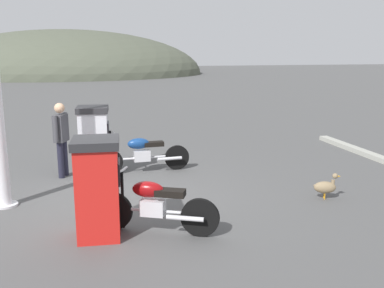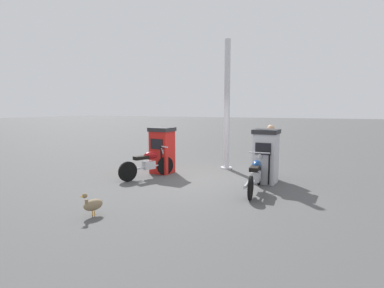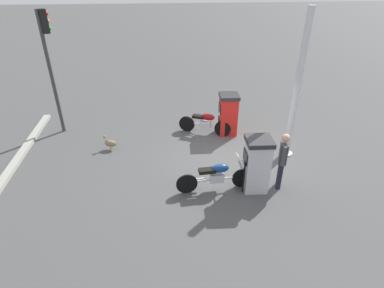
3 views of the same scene
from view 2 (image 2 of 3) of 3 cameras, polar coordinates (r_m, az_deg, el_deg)
name	(u,v)px [view 2 (image 2 of 3)]	position (r m, az deg, el deg)	size (l,w,h in m)	color
ground_plane	(205,180)	(8.98, 2.43, -6.77)	(120.00, 120.00, 0.00)	#4C4C4C
fuel_pump_near	(162,150)	(9.91, -5.57, -1.11)	(0.74, 0.74, 1.47)	red
fuel_pump_far	(266,156)	(8.82, 13.53, -2.14)	(0.74, 0.72, 1.50)	silver
motorcycle_near_pump	(148,163)	(9.30, -8.14, -3.58)	(1.76, 0.94, 0.93)	black
motorcycle_far_pump	(256,173)	(7.89, 11.75, -5.37)	(2.07, 0.56, 0.92)	black
attendant_person	(270,148)	(9.46, 14.33, -0.68)	(0.32, 0.56, 1.60)	#1E1E2D
wandering_duck	(93,204)	(6.34, -17.96, -10.61)	(0.48, 0.31, 0.49)	#847051
canopy_support_pole	(227,107)	(10.62, 6.50, 6.79)	(0.40, 0.40, 4.38)	silver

